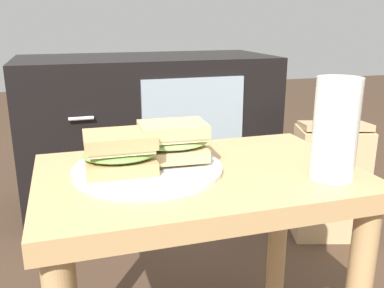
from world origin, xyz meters
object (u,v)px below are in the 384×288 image
(sandwich_back, at_px, (173,141))
(paper_bag, at_px, (329,181))
(plate, at_px, (148,169))
(tv_cabinet, at_px, (149,130))
(beer_glass, at_px, (335,131))
(sandwich_front, at_px, (120,152))

(sandwich_back, relative_size, paper_bag, 0.32)
(plate, bearing_deg, sandwich_back, 11.68)
(sandwich_back, xyz_separation_m, paper_bag, (0.65, 0.43, -0.31))
(tv_cabinet, relative_size, sandwich_back, 7.38)
(beer_glass, distance_m, paper_bag, 0.77)
(sandwich_front, xyz_separation_m, paper_bag, (0.74, 0.45, -0.31))
(tv_cabinet, distance_m, paper_bag, 0.71)
(sandwich_back, bearing_deg, sandwich_front, -168.32)
(tv_cabinet, xyz_separation_m, sandwich_front, (-0.23, -0.94, 0.21))
(plate, height_order, paper_bag, plate)
(sandwich_front, height_order, paper_bag, sandwich_front)
(paper_bag, bearing_deg, beer_glass, -125.94)
(tv_cabinet, xyz_separation_m, paper_bag, (0.51, -0.48, -0.09))
(plate, xyz_separation_m, paper_bag, (0.69, 0.44, -0.27))
(sandwich_front, distance_m, sandwich_back, 0.10)
(plate, bearing_deg, beer_glass, -22.12)
(plate, distance_m, sandwich_front, 0.06)
(sandwich_front, bearing_deg, beer_glass, -17.69)
(paper_bag, bearing_deg, sandwich_back, -146.26)
(sandwich_front, relative_size, beer_glass, 0.76)
(paper_bag, bearing_deg, plate, -147.54)
(beer_glass, bearing_deg, plate, 157.88)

